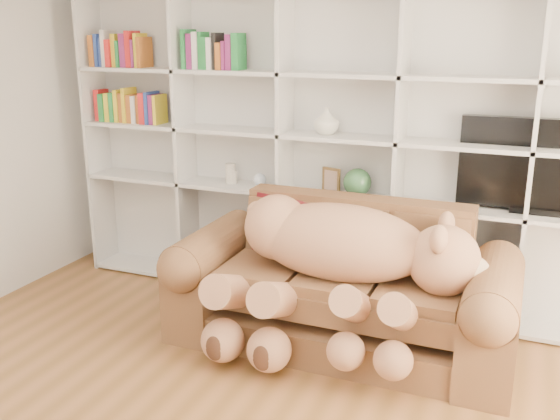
% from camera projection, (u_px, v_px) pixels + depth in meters
% --- Properties ---
extents(wall_back, '(5.00, 0.02, 2.70)m').
position_uv_depth(wall_back, '(349.00, 127.00, 4.74)').
color(wall_back, silver).
rests_on(wall_back, floor).
extents(bookshelf, '(4.43, 0.35, 2.40)m').
position_uv_depth(bookshelf, '(313.00, 133.00, 4.72)').
color(bookshelf, silver).
rests_on(bookshelf, floor).
extents(sofa, '(2.24, 0.97, 0.94)m').
position_uv_depth(sofa, '(342.00, 293.00, 4.20)').
color(sofa, brown).
rests_on(sofa, floor).
extents(teddy_bear, '(1.68, 0.92, 0.98)m').
position_uv_depth(teddy_bear, '(337.00, 261.00, 3.94)').
color(teddy_bear, tan).
rests_on(teddy_bear, sofa).
extents(throw_pillow, '(0.50, 0.40, 0.46)m').
position_uv_depth(throw_pillow, '(280.00, 229.00, 4.43)').
color(throw_pillow, '#550E10').
rests_on(throw_pillow, sofa).
extents(tv, '(1.08, 0.18, 0.64)m').
position_uv_depth(tv, '(543.00, 167.00, 4.15)').
color(tv, black).
rests_on(tv, bookshelf).
extents(picture_frame, '(0.15, 0.07, 0.19)m').
position_uv_depth(picture_frame, '(331.00, 180.00, 4.70)').
color(picture_frame, brown).
rests_on(picture_frame, bookshelf).
extents(green_vase, '(0.21, 0.21, 0.21)m').
position_uv_depth(green_vase, '(357.00, 182.00, 4.63)').
color(green_vase, '#305F35').
rests_on(green_vase, bookshelf).
extents(figurine_tall, '(0.09, 0.09, 0.16)m').
position_uv_depth(figurine_tall, '(230.00, 173.00, 5.01)').
color(figurine_tall, beige).
rests_on(figurine_tall, bookshelf).
extents(figurine_short, '(0.08, 0.08, 0.11)m').
position_uv_depth(figurine_short, '(233.00, 177.00, 5.01)').
color(figurine_short, beige).
rests_on(figurine_short, bookshelf).
extents(snow_globe, '(0.10, 0.10, 0.10)m').
position_uv_depth(snow_globe, '(260.00, 180.00, 4.93)').
color(snow_globe, white).
rests_on(snow_globe, bookshelf).
extents(shelf_vase, '(0.24, 0.24, 0.20)m').
position_uv_depth(shelf_vase, '(327.00, 121.00, 4.59)').
color(shelf_vase, white).
rests_on(shelf_vase, bookshelf).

